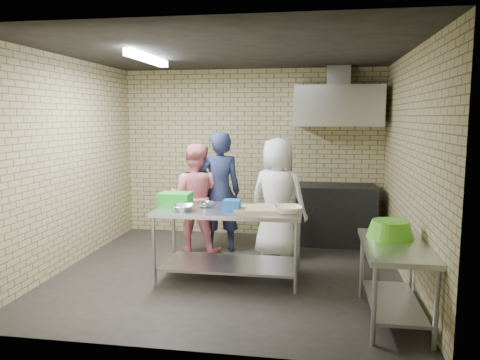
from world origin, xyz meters
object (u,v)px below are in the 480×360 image
Objects in this scene: green_basin at (390,229)px; man_navy at (219,192)px; green_crate at (175,199)px; woman_white at (278,198)px; bottle_red at (341,111)px; bottle_green at (367,112)px; prep_table at (229,244)px; blue_tub at (232,205)px; stove at (335,214)px; woman_pink at (195,198)px; side_counter at (394,283)px.

man_navy is (-2.10, 1.78, 0.03)m from green_basin.
green_crate is 1.06m from man_navy.
green_crate is at bearing 53.98° from woman_white.
bottle_red is 0.40m from bottle_green.
bottle_red is (2.06, 1.97, 1.09)m from green_crate.
blue_tub reaches higher than prep_table.
bottle_green reaches higher than green_crate.
stove is 2.61× the size of green_basin.
green_basin is 3.07× the size of bottle_green.
green_crate is at bearing -141.41° from bottle_green.
bottle_red is 1.84m from woman_white.
green_basin is 2.97m from woman_pink.
woman_pink is (-2.43, 1.70, -0.05)m from green_basin.
prep_table is at bearing 116.57° from blue_tub.
blue_tub is 0.12× the size of woman_pink.
man_navy is (-1.72, -0.96, -1.16)m from bottle_red.
prep_table is 0.87m from green_crate.
bottle_green is at bearing 90.00° from side_counter.
woman_white is at bearing -134.22° from stove.
side_counter is 2.61× the size of green_basin.
blue_tub is at bearing 161.91° from green_basin.
bottle_red reaches higher than woman_white.
bottle_red is at bearing -170.97° from man_navy.
bottle_green is at bearing 89.58° from green_basin.
woman_pink is at bearing -153.09° from bottle_red.
green_basin is 2.98m from bottle_green.
prep_table is 1.91m from green_basin.
woman_pink reaches higher than side_counter.
stove is (1.31, 1.85, 0.02)m from prep_table.
blue_tub is at bearing -128.10° from bottle_green.
side_counter is 2.34m from woman_white.
woman_white reaches higher than prep_table.
prep_table is 1.26m from man_navy.
woman_white is at bearing -178.58° from woman_pink.
woman_pink reaches higher than green_basin.
prep_table is 4.50× the size of green_crate.
man_navy is 1.11× the size of woman_pink.
bottle_green reaches higher than prep_table.
bottle_red is at bearing -111.29° from woman_white.
bottle_green is 2.59m from man_navy.
bottle_red is at bearing 180.00° from bottle_green.
stove is at bearing 54.56° from prep_table.
side_counter is 2.79m from stove.
bottle_green reaches higher than blue_tub.
prep_table is at bearing 159.46° from green_basin.
green_basin is at bearing 148.57° from woman_pink.
green_basin is at bearing -17.56° from green_crate.
blue_tub reaches higher than green_basin.
blue_tub is 1.29m from man_navy.
man_navy is (-0.41, 1.23, -0.05)m from blue_tub.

